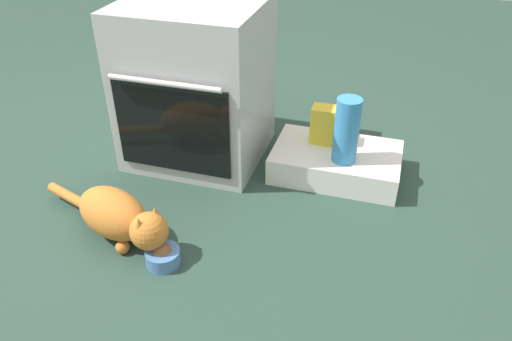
{
  "coord_description": "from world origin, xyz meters",
  "views": [
    {
      "loc": [
        0.89,
        -1.6,
        1.34
      ],
      "look_at": [
        0.41,
        -0.03,
        0.25
      ],
      "focal_mm": 35.07,
      "sensor_mm": 36.0,
      "label": 1
    }
  ],
  "objects_px": {
    "oven": "(196,84)",
    "pantry_cabinet": "(336,162)",
    "food_bowl": "(163,256)",
    "snack_bag": "(324,125)",
    "water_bottle": "(347,130)",
    "cat": "(119,216)"
  },
  "relations": [
    {
      "from": "food_bowl",
      "to": "water_bottle",
      "type": "bearing_deg",
      "value": 52.27
    },
    {
      "from": "snack_bag",
      "to": "water_bottle",
      "type": "xyz_separation_m",
      "value": [
        0.12,
        -0.13,
        0.06
      ]
    },
    {
      "from": "snack_bag",
      "to": "food_bowl",
      "type": "bearing_deg",
      "value": -117.17
    },
    {
      "from": "food_bowl",
      "to": "cat",
      "type": "xyz_separation_m",
      "value": [
        -0.22,
        0.08,
        0.08
      ]
    },
    {
      "from": "oven",
      "to": "water_bottle",
      "type": "xyz_separation_m",
      "value": [
        0.73,
        -0.07,
        -0.1
      ]
    },
    {
      "from": "oven",
      "to": "pantry_cabinet",
      "type": "distance_m",
      "value": 0.76
    },
    {
      "from": "water_bottle",
      "to": "snack_bag",
      "type": "bearing_deg",
      "value": 131.43
    },
    {
      "from": "oven",
      "to": "cat",
      "type": "distance_m",
      "value": 0.76
    },
    {
      "from": "cat",
      "to": "water_bottle",
      "type": "xyz_separation_m",
      "value": [
        0.78,
        0.64,
        0.17
      ]
    },
    {
      "from": "food_bowl",
      "to": "snack_bag",
      "type": "distance_m",
      "value": 0.98
    },
    {
      "from": "oven",
      "to": "cat",
      "type": "height_order",
      "value": "oven"
    },
    {
      "from": "food_bowl",
      "to": "pantry_cabinet",
      "type": "bearing_deg",
      "value": 56.73
    },
    {
      "from": "cat",
      "to": "snack_bag",
      "type": "distance_m",
      "value": 1.03
    },
    {
      "from": "food_bowl",
      "to": "snack_bag",
      "type": "relative_size",
      "value": 0.73
    },
    {
      "from": "snack_bag",
      "to": "water_bottle",
      "type": "bearing_deg",
      "value": -48.57
    },
    {
      "from": "cat",
      "to": "oven",
      "type": "bearing_deg",
      "value": 106.12
    },
    {
      "from": "food_bowl",
      "to": "snack_bag",
      "type": "height_order",
      "value": "snack_bag"
    },
    {
      "from": "cat",
      "to": "water_bottle",
      "type": "height_order",
      "value": "water_bottle"
    },
    {
      "from": "snack_bag",
      "to": "water_bottle",
      "type": "height_order",
      "value": "water_bottle"
    },
    {
      "from": "cat",
      "to": "snack_bag",
      "type": "bearing_deg",
      "value": 69.77
    },
    {
      "from": "pantry_cabinet",
      "to": "food_bowl",
      "type": "distance_m",
      "value": 0.95
    },
    {
      "from": "food_bowl",
      "to": "water_bottle",
      "type": "distance_m",
      "value": 0.95
    }
  ]
}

